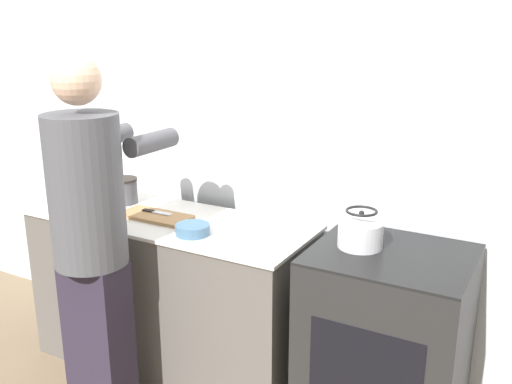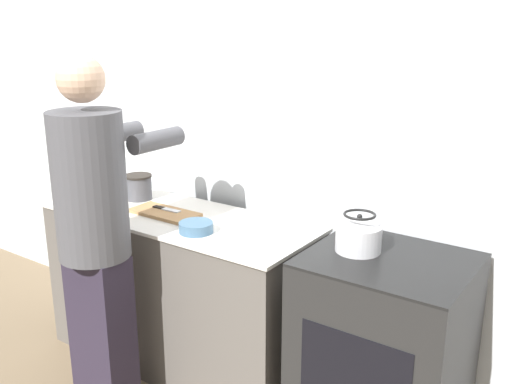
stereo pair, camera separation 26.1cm
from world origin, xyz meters
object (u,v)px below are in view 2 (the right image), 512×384
object	(u,v)px
bowl_prep	(95,198)
oven	(383,354)
knife	(166,209)
person	(96,229)
cutting_board	(164,213)
kettle	(359,235)
canister_jar	(139,187)

from	to	relation	value
bowl_prep	oven	bearing A→B (deg)	4.14
knife	oven	bearing A→B (deg)	-0.75
person	cutting_board	bearing A→B (deg)	93.05
knife	kettle	bearing A→B (deg)	-0.50
oven	knife	world-z (taller)	oven
cutting_board	knife	size ratio (longest dim) A/B	2.16
bowl_prep	canister_jar	distance (m)	0.26
knife	canister_jar	xyz separation A→B (m)	(-0.31, 0.10, 0.05)
knife	kettle	world-z (taller)	kettle
oven	bowl_prep	size ratio (longest dim) A/B	4.72
kettle	person	bearing A→B (deg)	-153.87
person	cutting_board	world-z (taller)	person
bowl_prep	canister_jar	size ratio (longest dim) A/B	1.22
oven	cutting_board	world-z (taller)	oven
oven	cutting_board	size ratio (longest dim) A/B	2.36
kettle	canister_jar	distance (m)	1.44
knife	kettle	size ratio (longest dim) A/B	0.91
kettle	cutting_board	bearing A→B (deg)	-177.46
knife	bowl_prep	size ratio (longest dim) A/B	0.93
cutting_board	canister_jar	distance (m)	0.35
bowl_prep	canister_jar	bearing A→B (deg)	52.57
kettle	bowl_prep	distance (m)	1.60
knife	cutting_board	bearing A→B (deg)	-62.15
cutting_board	bowl_prep	world-z (taller)	bowl_prep
canister_jar	oven	bearing A→B (deg)	-2.68
person	knife	xyz separation A→B (m)	(-0.04, 0.51, -0.05)
oven	person	size ratio (longest dim) A/B	0.52
cutting_board	canister_jar	size ratio (longest dim) A/B	2.44
person	cutting_board	xyz separation A→B (m)	(-0.03, 0.49, -0.06)
oven	canister_jar	world-z (taller)	canister_jar
person	bowl_prep	bearing A→B (deg)	140.79
kettle	bowl_prep	size ratio (longest dim) A/B	1.02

